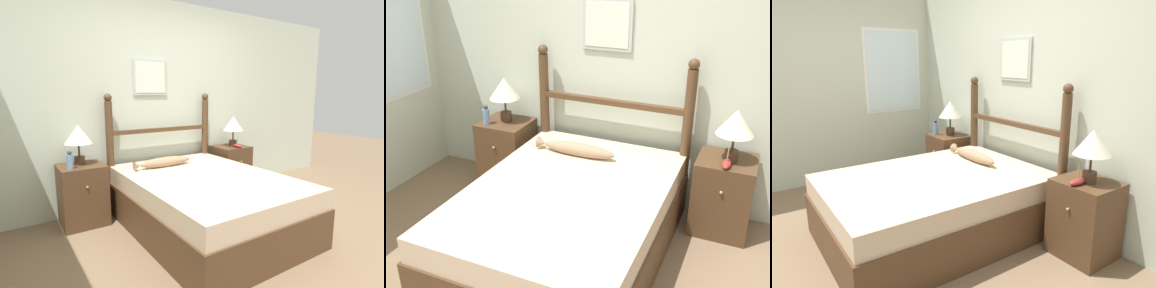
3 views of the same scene
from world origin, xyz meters
The scene contains 11 objects.
ground_plane centered at (0.00, 0.00, 0.00)m, with size 16.00×16.00×0.00m, color #7A6047.
wall_back centered at (0.00, 1.73, 1.28)m, with size 6.40×0.08×2.55m.
bed centered at (-0.09, 0.64, 0.28)m, with size 1.44×1.99×0.57m.
headboard centered at (-0.09, 1.59, 0.75)m, with size 1.44×0.09×1.40m.
nightstand_left centered at (-1.13, 1.45, 0.33)m, with size 0.46×0.46×0.65m.
nightstand_right centered at (0.95, 1.45, 0.33)m, with size 0.46×0.46×0.65m.
table_lamp_left centered at (-1.13, 1.48, 0.96)m, with size 0.29×0.29×0.43m.
table_lamp_right centered at (0.97, 1.44, 0.96)m, with size 0.29×0.29×0.43m.
bottle centered at (-1.26, 1.33, 0.74)m, with size 0.06×0.06×0.19m.
model_boat centered at (0.95, 1.32, 0.68)m, with size 0.07×0.17×0.16m.
fish_pillow centered at (-0.27, 1.20, 0.63)m, with size 0.71×0.12×0.11m.
Camera 1 is at (-1.84, -1.77, 1.41)m, focal length 28.00 mm.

